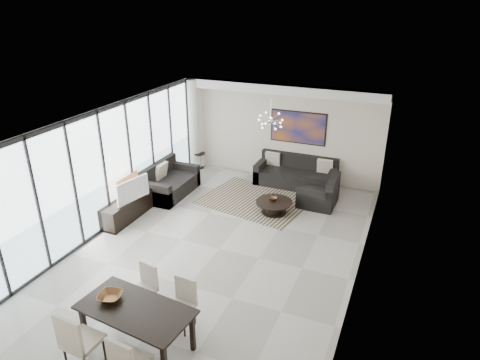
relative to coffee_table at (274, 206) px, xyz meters
The scene contains 19 objects.
room_shell 2.47m from the coffee_table, 93.41° to the right, with size 6.00×9.00×2.90m.
window_wall 4.24m from the coffee_table, 148.41° to the right, with size 0.37×8.95×2.90m.
soffit 3.43m from the coffee_table, 105.09° to the left, with size 5.98×0.40×0.26m, color white.
painting 2.77m from the coffee_table, 92.15° to the left, with size 1.68×0.04×0.98m, color #A95517.
chandelier 2.21m from the coffee_table, 127.03° to the left, with size 0.66×0.66×0.71m.
rug 0.87m from the coffee_table, 145.38° to the left, with size 2.77×2.13×0.01m, color black.
coffee_table is the anchor object (origin of this frame).
bowl_coffee 0.20m from the coffee_table, 129.66° to the left, with size 0.24×0.24×0.07m, color brown.
sofa_main 1.96m from the coffee_table, 89.14° to the left, with size 2.35×0.96×0.85m.
loveseat 3.14m from the coffee_table, behind, with size 1.00×1.78×0.89m.
armchair 1.35m from the coffee_table, 43.63° to the left, with size 0.97×1.02×0.85m.
side_table 3.83m from the coffee_table, 147.89° to the left, with size 0.39×0.39×0.53m.
tv_console 3.73m from the coffee_table, 153.75° to the right, with size 0.50×1.78×0.56m, color black.
television 3.67m from the coffee_table, 151.89° to the right, with size 0.99×0.13×0.57m, color gray.
dining_table 5.27m from the coffee_table, 96.06° to the right, with size 1.92×1.10×0.76m.
dining_chair_sw 6.09m from the coffee_table, 100.09° to the right, with size 0.53×0.53×1.08m.
dining_chair_nw 4.48m from the coffee_table, 102.39° to the right, with size 0.48×0.48×0.88m.
dining_chair_ne 4.50m from the coffee_table, 91.58° to the right, with size 0.44×0.44×0.90m.
bowl_dining 5.32m from the coffee_table, 101.53° to the right, with size 0.38×0.38×0.09m, color brown.
Camera 1 is at (3.58, -7.36, 5.27)m, focal length 32.00 mm.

